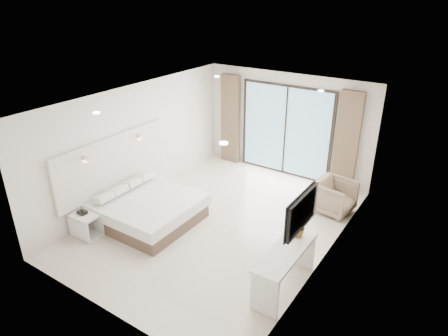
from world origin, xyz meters
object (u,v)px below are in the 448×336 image
Objects in this scene: nightstand at (87,225)px; console_desk at (286,261)px; bed at (148,209)px; armchair at (334,195)px.

nightstand is 4.10m from console_desk.
console_desk reaches higher than bed.
bed is 3.47× the size of nightstand.
armchair is at bearing 42.47° from nightstand.
console_desk is (3.37, -0.29, 0.27)m from bed.
console_desk is 1.91× the size of armchair.
nightstand is 0.69× the size of armchair.
nightstand is at bearing 141.97° from armchair.
bed is 3.39m from console_desk.
armchair reaches higher than nightstand.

